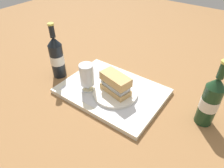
% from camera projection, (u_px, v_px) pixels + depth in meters
% --- Properties ---
extents(ground_plane, '(3.00, 3.00, 0.00)m').
position_uv_depth(ground_plane, '(112.00, 93.00, 0.91)').
color(ground_plane, olive).
extents(tray, '(0.44, 0.32, 0.02)m').
position_uv_depth(tray, '(112.00, 91.00, 0.90)').
color(tray, beige).
rests_on(tray, ground_plane).
extents(placemat, '(0.38, 0.27, 0.00)m').
position_uv_depth(placemat, '(112.00, 89.00, 0.89)').
color(placemat, silver).
rests_on(placemat, tray).
extents(plate, '(0.19, 0.19, 0.01)m').
position_uv_depth(plate, '(115.00, 93.00, 0.86)').
color(plate, silver).
rests_on(plate, placemat).
extents(sandwich, '(0.14, 0.09, 0.08)m').
position_uv_depth(sandwich, '(115.00, 83.00, 0.83)').
color(sandwich, tan).
rests_on(sandwich, plate).
extents(beer_glass, '(0.06, 0.06, 0.12)m').
position_uv_depth(beer_glass, '(87.00, 76.00, 0.85)').
color(beer_glass, silver).
rests_on(beer_glass, placemat).
extents(beer_bottle, '(0.07, 0.07, 0.27)m').
position_uv_depth(beer_bottle, '(57.00, 57.00, 0.95)').
color(beer_bottle, black).
rests_on(beer_bottle, ground_plane).
extents(second_bottle, '(0.07, 0.07, 0.27)m').
position_uv_depth(second_bottle, '(210.00, 101.00, 0.71)').
color(second_bottle, '#19381E').
rests_on(second_bottle, ground_plane).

